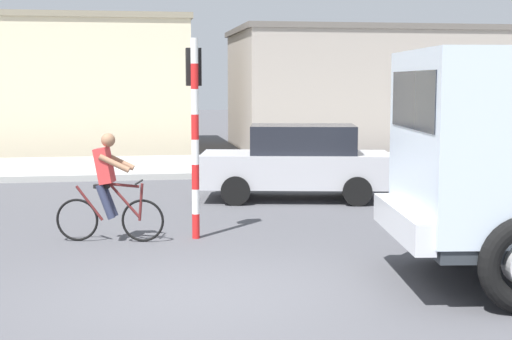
% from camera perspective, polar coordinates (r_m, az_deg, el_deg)
% --- Properties ---
extents(ground_plane, '(120.00, 120.00, 0.00)m').
position_cam_1_polar(ground_plane, '(9.19, -4.86, -9.37)').
color(ground_plane, '#4C4C51').
extents(sidewalk_far, '(80.00, 5.00, 0.16)m').
position_cam_1_polar(sidewalk_far, '(22.42, -7.57, 0.26)').
color(sidewalk_far, '#ADADA8').
rests_on(sidewalk_far, ground).
extents(cyclist, '(1.70, 0.58, 1.72)m').
position_cam_1_polar(cyclist, '(12.33, -10.86, -1.27)').
color(cyclist, black).
rests_on(cyclist, ground).
extents(traffic_light_pole, '(0.24, 0.43, 3.20)m').
position_cam_1_polar(traffic_light_pole, '(12.35, -4.58, 4.45)').
color(traffic_light_pole, red).
rests_on(traffic_light_pole, ground).
extents(car_red_near, '(4.25, 2.45, 1.60)m').
position_cam_1_polar(car_red_near, '(16.49, 3.09, 0.62)').
color(car_red_near, '#B7B7BC').
rests_on(car_red_near, ground).
extents(building_mid_block, '(8.37, 7.86, 4.84)m').
position_cam_1_polar(building_mid_block, '(30.19, -13.22, 6.20)').
color(building_mid_block, beige).
rests_on(building_mid_block, ground).
extents(building_corner_right, '(11.85, 6.52, 4.52)m').
position_cam_1_polar(building_corner_right, '(30.46, 9.65, 5.99)').
color(building_corner_right, '#9E9389').
rests_on(building_corner_right, ground).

